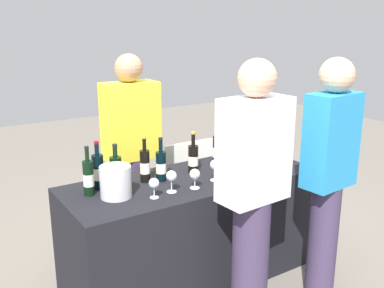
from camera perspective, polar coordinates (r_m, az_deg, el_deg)
ground_plane at (r=3.50m, az=-0.00°, el=-16.50°), size 12.00×12.00×0.00m
tasting_table at (r=3.31m, az=-0.00°, el=-10.75°), size 1.83×0.71×0.78m
wine_bottle_0 at (r=2.89m, az=-13.13°, el=-4.20°), size 0.07×0.07×0.32m
wine_bottle_1 at (r=2.99m, az=-11.96°, el=-3.44°), size 0.08×0.08×0.32m
wine_bottle_2 at (r=2.99m, az=-9.73°, el=-3.52°), size 0.08×0.08×0.30m
wine_bottle_3 at (r=3.07m, az=-6.06°, el=-2.75°), size 0.07×0.07×0.33m
wine_bottle_4 at (r=3.08m, az=-3.99°, el=-2.79°), size 0.07×0.07×0.31m
wine_bottle_5 at (r=3.24m, az=0.16°, el=-1.86°), size 0.07×0.07×0.31m
wine_bottle_6 at (r=3.41m, az=3.23°, el=-0.78°), size 0.07×0.07×0.32m
wine_bottle_7 at (r=3.43m, az=5.04°, el=-0.85°), size 0.08×0.08×0.30m
wine_glass_0 at (r=2.79m, az=-4.90°, el=-5.13°), size 0.07×0.07×0.13m
wine_glass_1 at (r=2.87m, az=-2.66°, el=-4.21°), size 0.07×0.07×0.15m
wine_glass_2 at (r=2.94m, az=0.36°, el=-3.99°), size 0.07×0.07×0.13m
wine_glass_3 at (r=3.08m, az=3.01°, el=-2.78°), size 0.07×0.07×0.15m
wine_glass_4 at (r=3.16m, az=5.63°, el=-2.69°), size 0.07×0.07×0.13m
ice_bucket at (r=2.83m, az=-9.76°, el=-4.77°), size 0.20×0.20×0.20m
server_pouring at (r=3.56m, az=-7.74°, el=-0.69°), size 0.43×0.24×1.62m
guest_0 at (r=2.69m, az=7.82°, el=-5.55°), size 0.43×0.26×1.66m
guest_1 at (r=3.02m, az=17.11°, el=-3.43°), size 0.37×0.22×1.64m
menu_board at (r=4.20m, az=-0.39°, el=-4.91°), size 0.52×0.03×0.78m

